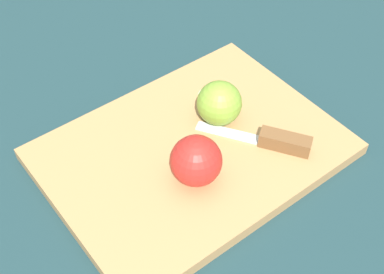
% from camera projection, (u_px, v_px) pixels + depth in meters
% --- Properties ---
extents(ground_plane, '(4.00, 4.00, 0.00)m').
position_uv_depth(ground_plane, '(192.00, 156.00, 0.75)').
color(ground_plane, '#193338').
extents(cutting_board, '(0.41, 0.31, 0.02)m').
position_uv_depth(cutting_board, '(192.00, 151.00, 0.74)').
color(cutting_board, '#A37A4C').
rests_on(cutting_board, ground_plane).
extents(apple_half_left, '(0.07, 0.07, 0.07)m').
position_uv_depth(apple_half_left, '(196.00, 161.00, 0.67)').
color(apple_half_left, red).
rests_on(apple_half_left, cutting_board).
extents(apple_half_right, '(0.06, 0.06, 0.06)m').
position_uv_depth(apple_half_right, '(219.00, 103.00, 0.75)').
color(apple_half_right, olive).
rests_on(apple_half_right, cutting_board).
extents(knife, '(0.11, 0.14, 0.02)m').
position_uv_depth(knife, '(279.00, 141.00, 0.73)').
color(knife, silver).
rests_on(knife, cutting_board).
extents(apple_slice, '(0.06, 0.06, 0.01)m').
position_uv_depth(apple_slice, '(217.00, 98.00, 0.80)').
color(apple_slice, beige).
rests_on(apple_slice, cutting_board).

